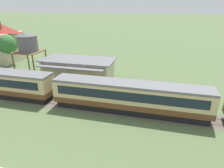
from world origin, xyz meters
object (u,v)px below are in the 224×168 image
at_px(station_building, 78,68).
at_px(yard_tree_1, 7,44).
at_px(passenger_train, 132,96).
at_px(water_tower, 28,43).

xyz_separation_m(station_building, yard_tree_1, (-19.99, 4.96, 2.87)).
xyz_separation_m(passenger_train, yard_tree_1, (-32.16, 15.61, 2.50)).
bearing_deg(station_building, yard_tree_1, 166.08).
bearing_deg(passenger_train, water_tower, 155.69).
bearing_deg(yard_tree_1, passenger_train, -25.90).
distance_m(passenger_train, yard_tree_1, 35.84).
distance_m(passenger_train, water_tower, 24.83).
xyz_separation_m(station_building, water_tower, (-10.14, -0.58, 4.53)).
height_order(station_building, yard_tree_1, yard_tree_1).
relative_size(passenger_train, water_tower, 13.04).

